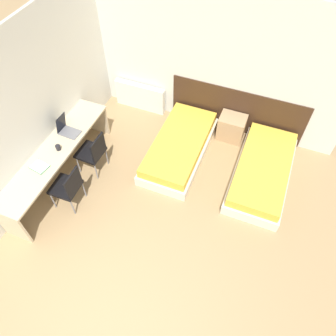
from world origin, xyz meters
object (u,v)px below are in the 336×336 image
(nightstand, at_px, (231,128))
(chair_near_notebook, at_px, (68,186))
(bed_near_door, at_px, (262,171))
(chair_near_laptop, at_px, (93,151))
(bed_near_window, at_px, (179,147))
(laptop, at_px, (67,129))

(nightstand, distance_m, chair_near_notebook, 3.23)
(bed_near_door, height_order, nightstand, nightstand)
(bed_near_door, relative_size, chair_near_laptop, 2.34)
(nightstand, bearing_deg, bed_near_window, -134.57)
(chair_near_laptop, relative_size, laptop, 2.38)
(nightstand, bearing_deg, bed_near_door, -45.43)
(bed_near_window, height_order, chair_near_notebook, chair_near_notebook)
(chair_near_laptop, xyz_separation_m, laptop, (-0.47, 0.06, 0.31))
(bed_near_window, xyz_separation_m, chair_near_notebook, (-1.27, -1.69, 0.29))
(nightstand, xyz_separation_m, laptop, (-2.52, -1.64, 0.54))
(bed_near_window, xyz_separation_m, bed_near_door, (1.56, 0.00, 0.00))
(bed_near_window, distance_m, chair_near_laptop, 1.58)
(bed_near_door, bearing_deg, bed_near_window, 180.00)
(bed_near_window, height_order, chair_near_laptop, chair_near_laptop)
(bed_near_window, height_order, bed_near_door, same)
(bed_near_door, relative_size, chair_near_notebook, 2.34)
(chair_near_notebook, bearing_deg, laptop, 117.60)
(bed_near_door, xyz_separation_m, chair_near_notebook, (-2.83, -1.69, 0.29))
(nightstand, xyz_separation_m, chair_near_laptop, (-2.05, -1.69, 0.23))
(bed_near_door, distance_m, laptop, 3.46)
(nightstand, distance_m, chair_near_laptop, 2.67)
(bed_near_door, bearing_deg, chair_near_laptop, -162.29)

